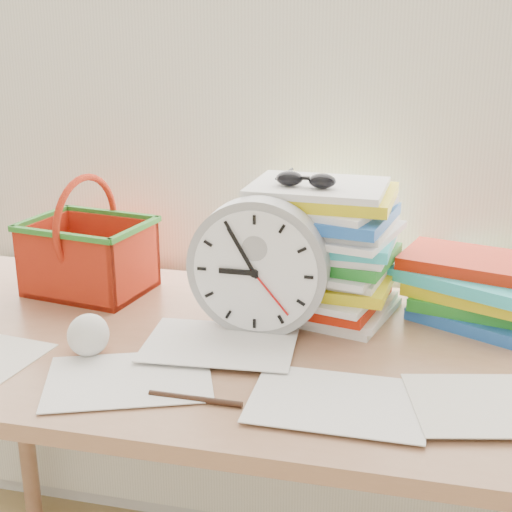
% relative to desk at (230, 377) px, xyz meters
% --- Properties ---
extents(curtain, '(2.40, 0.01, 2.50)m').
position_rel_desk_xyz_m(curtain, '(0.00, 0.38, 0.62)').
color(curtain, white).
rests_on(curtain, room_shell).
extents(desk, '(1.40, 0.70, 0.75)m').
position_rel_desk_xyz_m(desk, '(0.00, 0.00, 0.00)').
color(desk, '#986747').
rests_on(desk, ground).
extents(paper_stack, '(0.34, 0.30, 0.26)m').
position_rel_desk_xyz_m(paper_stack, '(0.14, 0.18, 0.21)').
color(paper_stack, white).
rests_on(paper_stack, desk).
extents(clock, '(0.26, 0.05, 0.26)m').
position_rel_desk_xyz_m(clock, '(0.04, 0.05, 0.21)').
color(clock, '#9A9A9A').
rests_on(clock, desk).
extents(sunglasses, '(0.14, 0.13, 0.03)m').
position_rel_desk_xyz_m(sunglasses, '(0.11, 0.14, 0.35)').
color(sunglasses, black).
rests_on(sunglasses, paper_stack).
extents(book_stack, '(0.34, 0.31, 0.12)m').
position_rel_desk_xyz_m(book_stack, '(0.44, 0.23, 0.14)').
color(book_stack, white).
rests_on(book_stack, desk).
extents(basket, '(0.28, 0.24, 0.25)m').
position_rel_desk_xyz_m(basket, '(-0.36, 0.18, 0.20)').
color(basket, red).
rests_on(basket, desk).
extents(crumpled_ball, '(0.08, 0.08, 0.08)m').
position_rel_desk_xyz_m(crumpled_ball, '(-0.23, -0.11, 0.11)').
color(crumpled_ball, white).
rests_on(crumpled_ball, desk).
extents(pen, '(0.15, 0.01, 0.01)m').
position_rel_desk_xyz_m(pen, '(0.01, -0.23, 0.08)').
color(pen, black).
rests_on(pen, desk).
extents(scattered_papers, '(1.26, 0.42, 0.02)m').
position_rel_desk_xyz_m(scattered_papers, '(0.00, 0.00, 0.08)').
color(scattered_papers, white).
rests_on(scattered_papers, desk).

